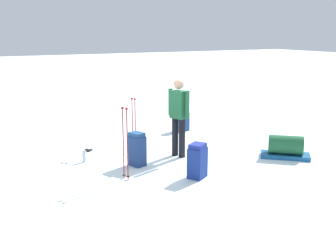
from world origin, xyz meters
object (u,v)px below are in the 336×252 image
object	(u,v)px
backpack_large_dark	(182,121)
ski_poles_planted_near	(134,122)
ski_pair_near	(88,151)
backpack_small_spare	(197,161)
backpack_bright	(137,149)
gear_sled	(286,148)
skier_standing	(179,113)
thermos_bottle	(84,156)
ski_poles_planted_far	(125,140)

from	to	relation	value
backpack_large_dark	ski_poles_planted_near	xyz separation A→B (m)	(-1.17, 1.93, 0.40)
ski_pair_near	backpack_small_spare	size ratio (longest dim) A/B	2.30
backpack_bright	backpack_small_spare	distance (m)	1.38
gear_sled	skier_standing	bearing A→B (deg)	58.94
backpack_bright	thermos_bottle	distance (m)	1.16
backpack_large_dark	backpack_small_spare	distance (m)	3.73
backpack_bright	ski_poles_planted_near	world-z (taller)	ski_poles_planted_near
ski_pair_near	thermos_bottle	distance (m)	0.79
ski_pair_near	backpack_large_dark	world-z (taller)	backpack_large_dark
ski_poles_planted_near	thermos_bottle	world-z (taller)	ski_poles_planted_near
ski_pair_near	thermos_bottle	world-z (taller)	thermos_bottle
ski_poles_planted_far	backpack_bright	bearing A→B (deg)	-38.86
backpack_small_spare	gear_sled	xyz separation A→B (m)	(0.16, -2.35, -0.10)
backpack_small_spare	ski_poles_planted_far	xyz separation A→B (m)	(0.56, 1.21, 0.43)
thermos_bottle	ski_poles_planted_near	bearing A→B (deg)	-77.59
ski_pair_near	gear_sled	distance (m)	4.40
ski_poles_planted_near	ski_poles_planted_far	world-z (taller)	ski_poles_planted_far
backpack_small_spare	backpack_large_dark	bearing A→B (deg)	-25.62
backpack_bright	ski_poles_planted_far	size ratio (longest dim) A/B	0.51
thermos_bottle	backpack_small_spare	bearing A→B (deg)	-140.30
ski_pair_near	thermos_bottle	xyz separation A→B (m)	(-0.72, 0.30, 0.12)
ski_poles_planted_far	gear_sled	distance (m)	3.62
ski_pair_near	ski_poles_planted_near	distance (m)	1.25
ski_pair_near	thermos_bottle	size ratio (longest dim) A/B	5.81
ski_pair_near	backpack_bright	size ratio (longest dim) A/B	2.18
backpack_small_spare	ski_poles_planted_far	distance (m)	1.40
backpack_bright	backpack_small_spare	bearing A→B (deg)	-149.44
backpack_large_dark	skier_standing	bearing A→B (deg)	148.21
skier_standing	ski_poles_planted_near	xyz separation A→B (m)	(0.84, 0.69, -0.27)
backpack_large_dark	backpack_small_spare	xyz separation A→B (m)	(-3.36, 1.61, 0.04)
ski_pair_near	thermos_bottle	bearing A→B (deg)	157.06
skier_standing	thermos_bottle	distance (m)	2.19
gear_sled	thermos_bottle	xyz separation A→B (m)	(1.75, 3.93, -0.09)
skier_standing	backpack_small_spare	world-z (taller)	skier_standing
backpack_bright	thermos_bottle	bearing A→B (deg)	50.70
ski_poles_planted_far	gear_sled	size ratio (longest dim) A/B	1.27
thermos_bottle	ski_poles_planted_far	bearing A→B (deg)	-164.37
backpack_large_dark	ski_pair_near	bearing A→B (deg)	104.27
skier_standing	backpack_large_dark	bearing A→B (deg)	-31.79
ski_poles_planted_near	gear_sled	world-z (taller)	ski_poles_planted_near
thermos_bottle	backpack_bright	bearing A→B (deg)	-129.30
thermos_bottle	backpack_large_dark	bearing A→B (deg)	-65.59
backpack_large_dark	backpack_bright	distance (m)	3.18
skier_standing	thermos_bottle	size ratio (longest dim) A/B	6.54
backpack_bright	gear_sled	xyz separation A→B (m)	(-1.03, -3.05, -0.11)
skier_standing	backpack_bright	size ratio (longest dim) A/B	2.45
ski_poles_planted_near	gear_sled	xyz separation A→B (m)	(-2.03, -2.67, -0.46)
ski_pair_near	gear_sled	bearing A→B (deg)	-124.22
skier_standing	backpack_bright	bearing A→B (deg)	98.80
ski_poles_planted_near	gear_sled	distance (m)	3.39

